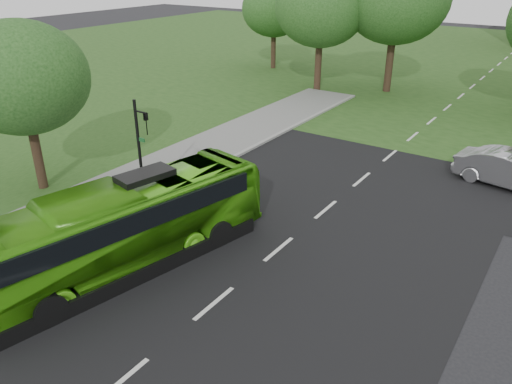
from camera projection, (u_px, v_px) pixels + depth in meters
ground at (249, 274)px, 17.71m from camera, size 160.00×160.00×0.00m
street_surfaces at (429, 117)px, 34.94m from camera, size 120.00×120.00×0.15m
tree_park_a at (321, 7)px, 39.26m from camera, size 7.29×7.29×9.68m
tree_park_f at (274, 9)px, 47.95m from camera, size 6.21×6.21×8.29m
tree_side_near at (22, 78)px, 22.09m from camera, size 5.93×5.93×7.88m
bus at (122, 227)px, 17.60m from camera, size 4.94×11.53×3.13m
sedan at (511, 170)px, 24.12m from camera, size 5.41×2.61×1.71m
traffic_light at (141, 145)px, 21.56m from camera, size 0.77×0.21×4.82m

